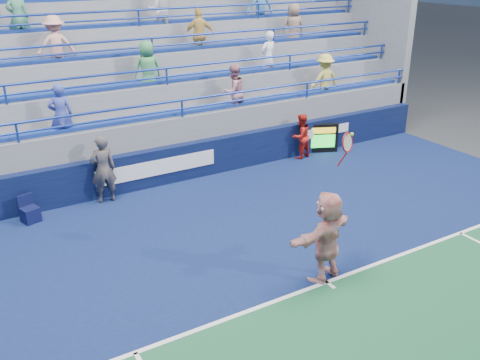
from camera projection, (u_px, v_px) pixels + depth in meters
ground at (327, 283)px, 10.87m from camera, size 120.00×120.00×0.00m
sponsor_wall at (187, 161)px, 15.81m from camera, size 18.00×0.32×1.10m
bleacher_stand at (139, 101)px, 18.41m from camera, size 18.00×5.60×6.13m
serve_speed_board at (317, 138)px, 17.95m from camera, size 1.38×0.70×0.99m
judge_chair at (30, 214)px, 13.31m from camera, size 0.49×0.50×0.70m
tennis_player at (327, 236)px, 10.69m from camera, size 1.87×0.99×3.09m
line_judge at (103, 169)px, 14.14m from camera, size 0.70×0.48×1.88m
ball_girl at (301, 136)px, 17.38m from camera, size 0.81×0.69×1.49m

